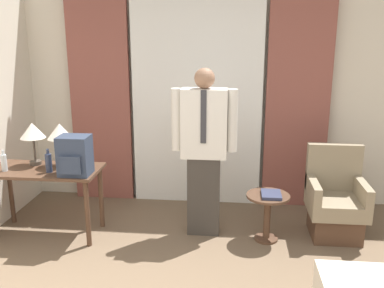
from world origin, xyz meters
name	(u,v)px	position (x,y,z in m)	size (l,w,h in m)	color
wall_back	(198,93)	(0.00, 3.03, 1.35)	(10.00, 0.06, 2.70)	silver
curtain_sheer_center	(197,99)	(0.00, 2.90, 1.29)	(1.55, 0.06, 2.58)	white
curtain_drape_left	(100,98)	(-1.18, 2.90, 1.29)	(0.73, 0.06, 2.58)	brown
curtain_drape_right	(298,101)	(1.18, 2.90, 1.29)	(0.73, 0.06, 2.58)	brown
desk	(45,179)	(-1.47, 1.84, 0.61)	(1.14, 0.56, 0.72)	#4C3323
table_lamp_left	(33,132)	(-1.62, 1.97, 1.07)	(0.26, 0.26, 0.45)	#4C4238
table_lamp_right	(60,133)	(-1.33, 1.97, 1.07)	(0.26, 0.26, 0.45)	#4C4238
bottle_near_edge	(49,163)	(-1.37, 1.75, 0.82)	(0.06, 0.06, 0.24)	#2D3851
bottle_by_lamp	(4,162)	(-1.83, 1.74, 0.81)	(0.06, 0.06, 0.22)	silver
backpack	(75,156)	(-1.08, 1.71, 0.91)	(0.30, 0.27, 0.39)	#2D384C
person	(204,147)	(0.15, 2.03, 0.94)	(0.66, 0.22, 1.74)	#38332D
armchair	(335,204)	(1.52, 2.13, 0.34)	(0.57, 0.58, 0.93)	#4C3323
side_table	(267,209)	(0.81, 1.93, 0.34)	(0.44, 0.44, 0.49)	#4C3323
book	(271,194)	(0.84, 1.90, 0.51)	(0.19, 0.25, 0.03)	#2D334C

